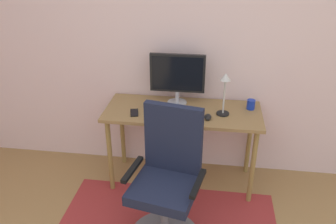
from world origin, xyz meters
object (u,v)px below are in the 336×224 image
at_px(desk, 183,119).
at_px(desk_lamp, 225,88).
at_px(cell_phone, 134,113).
at_px(monitor, 177,75).
at_px(keyboard, 175,115).
at_px(computer_mouse, 208,117).
at_px(office_chair, 167,191).
at_px(coffee_cup, 251,104).

distance_m(desk, desk_lamp, 0.49).
relative_size(desk, cell_phone, 9.97).
bearing_deg(desk, monitor, 115.81).
xyz_separation_m(monitor, desk_lamp, (0.42, -0.17, -0.03)).
distance_m(monitor, keyboard, 0.37).
relative_size(computer_mouse, cell_phone, 0.74).
xyz_separation_m(cell_phone, office_chair, (0.38, -0.62, -0.33)).
bearing_deg(coffee_cup, office_chair, -127.26).
xyz_separation_m(computer_mouse, office_chair, (-0.27, -0.60, -0.34)).
bearing_deg(monitor, office_chair, -88.17).
relative_size(desk_lamp, office_chair, 0.35).
height_order(keyboard, coffee_cup, coffee_cup).
bearing_deg(computer_mouse, office_chair, -113.99).
bearing_deg(office_chair, cell_phone, 132.79).
bearing_deg(cell_phone, desk, 1.71).
bearing_deg(desk_lamp, desk, 174.84).
height_order(computer_mouse, office_chair, office_chair).
height_order(keyboard, office_chair, office_chair).
relative_size(monitor, cell_phone, 3.55).
relative_size(computer_mouse, coffee_cup, 1.18).
height_order(desk, computer_mouse, computer_mouse).
distance_m(keyboard, cell_phone, 0.36).
distance_m(keyboard, desk_lamp, 0.48).
relative_size(cell_phone, desk_lamp, 0.37).
distance_m(computer_mouse, coffee_cup, 0.45).
height_order(desk, office_chair, office_chair).
height_order(monitor, cell_phone, monitor).
bearing_deg(office_chair, coffee_cup, 64.14).
bearing_deg(coffee_cup, keyboard, -160.65).
bearing_deg(keyboard, cell_phone, 179.39).
xyz_separation_m(coffee_cup, desk_lamp, (-0.25, -0.14, 0.20)).
relative_size(desk, monitor, 2.81).
distance_m(cell_phone, office_chair, 0.79).
height_order(desk, desk_lamp, desk_lamp).
distance_m(computer_mouse, office_chair, 0.74).
distance_m(computer_mouse, cell_phone, 0.64).
xyz_separation_m(computer_mouse, coffee_cup, (0.37, 0.24, 0.03)).
bearing_deg(office_chair, keyboard, 102.54).
distance_m(monitor, desk_lamp, 0.46).
bearing_deg(office_chair, computer_mouse, 77.41).
xyz_separation_m(monitor, office_chair, (0.03, -0.88, -0.60)).
bearing_deg(monitor, desk, -64.19).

